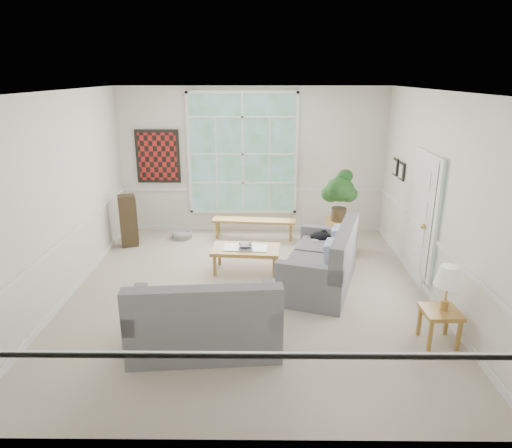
# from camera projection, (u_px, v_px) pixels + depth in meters

# --- Properties ---
(floor) EXTENTS (5.50, 6.00, 0.01)m
(floor) POSITION_uv_depth(u_px,v_px,m) (249.00, 292.00, 7.07)
(floor) COLOR #B2A897
(floor) RESTS_ON ground
(ceiling) EXTENTS (5.50, 6.00, 0.02)m
(ceiling) POSITION_uv_depth(u_px,v_px,m) (248.00, 91.00, 6.13)
(ceiling) COLOR white
(ceiling) RESTS_ON ground
(wall_back) EXTENTS (5.50, 0.02, 3.00)m
(wall_back) POSITION_uv_depth(u_px,v_px,m) (252.00, 161.00, 9.45)
(wall_back) COLOR silver
(wall_back) RESTS_ON ground
(wall_front) EXTENTS (5.50, 0.02, 3.00)m
(wall_front) POSITION_uv_depth(u_px,v_px,m) (240.00, 294.00, 3.75)
(wall_front) COLOR silver
(wall_front) RESTS_ON ground
(wall_left) EXTENTS (0.02, 6.00, 3.00)m
(wall_left) POSITION_uv_depth(u_px,v_px,m) (60.00, 198.00, 6.62)
(wall_left) COLOR silver
(wall_left) RESTS_ON ground
(wall_right) EXTENTS (0.02, 6.00, 3.00)m
(wall_right) POSITION_uv_depth(u_px,v_px,m) (439.00, 199.00, 6.57)
(wall_right) COLOR silver
(wall_right) RESTS_ON ground
(window_back) EXTENTS (2.30, 0.08, 2.40)m
(window_back) POSITION_uv_depth(u_px,v_px,m) (243.00, 154.00, 9.36)
(window_back) COLOR white
(window_back) RESTS_ON wall_back
(entry_door) EXTENTS (0.08, 0.90, 2.10)m
(entry_door) POSITION_uv_depth(u_px,v_px,m) (419.00, 217.00, 7.29)
(entry_door) COLOR white
(entry_door) RESTS_ON floor
(door_sidelight) EXTENTS (0.08, 0.26, 1.90)m
(door_sidelight) POSITION_uv_depth(u_px,v_px,m) (434.00, 223.00, 6.66)
(door_sidelight) COLOR white
(door_sidelight) RESTS_ON wall_right
(wall_art) EXTENTS (0.90, 0.06, 1.10)m
(wall_art) POSITION_uv_depth(u_px,v_px,m) (158.00, 157.00, 9.38)
(wall_art) COLOR #5B1412
(wall_art) RESTS_ON wall_back
(wall_frame_near) EXTENTS (0.04, 0.26, 0.32)m
(wall_frame_near) POSITION_uv_depth(u_px,v_px,m) (401.00, 171.00, 8.22)
(wall_frame_near) COLOR black
(wall_frame_near) RESTS_ON wall_right
(wall_frame_far) EXTENTS (0.04, 0.26, 0.32)m
(wall_frame_far) POSITION_uv_depth(u_px,v_px,m) (395.00, 167.00, 8.60)
(wall_frame_far) COLOR black
(wall_frame_far) RESTS_ON wall_right
(loveseat_right) EXTENTS (1.48, 2.06, 1.01)m
(loveseat_right) POSITION_uv_depth(u_px,v_px,m) (319.00, 256.00, 7.15)
(loveseat_right) COLOR slate
(loveseat_right) RESTS_ON floor
(loveseat_front) EXTENTS (1.87, 1.08, 0.98)m
(loveseat_front) POSITION_uv_depth(u_px,v_px,m) (205.00, 311.00, 5.52)
(loveseat_front) COLOR slate
(loveseat_front) RESTS_ON floor
(coffee_table) EXTENTS (1.18, 0.71, 0.42)m
(coffee_table) POSITION_uv_depth(u_px,v_px,m) (246.00, 260.00, 7.77)
(coffee_table) COLOR #A57632
(coffee_table) RESTS_ON floor
(pewter_bowl) EXTENTS (0.36, 0.36, 0.08)m
(pewter_bowl) POSITION_uv_depth(u_px,v_px,m) (245.00, 245.00, 7.71)
(pewter_bowl) COLOR #A1A2A7
(pewter_bowl) RESTS_ON coffee_table
(window_bench) EXTENTS (1.72, 0.49, 0.40)m
(window_bench) POSITION_uv_depth(u_px,v_px,m) (254.00, 229.00, 9.35)
(window_bench) COLOR #A57632
(window_bench) RESTS_ON floor
(end_table) EXTENTS (0.69, 0.69, 0.61)m
(end_table) POSITION_uv_depth(u_px,v_px,m) (341.00, 237.00, 8.57)
(end_table) COLOR #A57632
(end_table) RESTS_ON floor
(houseplant) EXTENTS (0.60, 0.60, 0.97)m
(houseplant) POSITION_uv_depth(u_px,v_px,m) (340.00, 195.00, 8.37)
(houseplant) COLOR #1E491B
(houseplant) RESTS_ON end_table
(side_table) EXTENTS (0.46, 0.46, 0.45)m
(side_table) POSITION_uv_depth(u_px,v_px,m) (439.00, 326.00, 5.69)
(side_table) COLOR #A57632
(side_table) RESTS_ON floor
(table_lamp) EXTENTS (0.44, 0.44, 0.59)m
(table_lamp) POSITION_uv_depth(u_px,v_px,m) (447.00, 288.00, 5.53)
(table_lamp) COLOR white
(table_lamp) RESTS_ON side_table
(pet_bed) EXTENTS (0.43, 0.43, 0.13)m
(pet_bed) POSITION_uv_depth(u_px,v_px,m) (182.00, 235.00, 9.39)
(pet_bed) COLOR gray
(pet_bed) RESTS_ON floor
(floor_speaker) EXTENTS (0.38, 0.34, 1.02)m
(floor_speaker) POSITION_uv_depth(u_px,v_px,m) (128.00, 221.00, 8.84)
(floor_speaker) COLOR #392B1A
(floor_speaker) RESTS_ON floor
(cat) EXTENTS (0.44, 0.42, 0.17)m
(cat) POSITION_uv_depth(u_px,v_px,m) (320.00, 236.00, 7.75)
(cat) COLOR black
(cat) RESTS_ON loveseat_right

